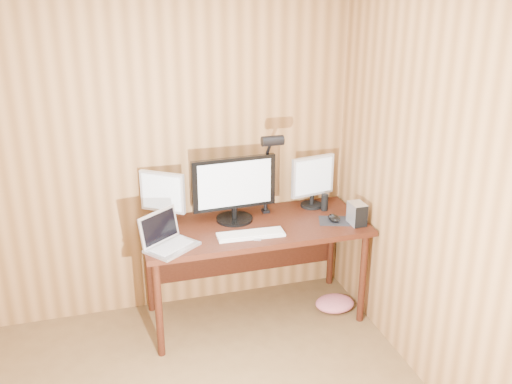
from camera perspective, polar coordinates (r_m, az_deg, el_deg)
name	(u,v)px	position (r m, az deg, el deg)	size (l,w,h in m)	color
room_shell	(139,301)	(2.28, -11.59, -10.60)	(4.00, 4.00, 4.00)	brown
desk	(251,236)	(4.20, -0.47, -4.43)	(1.60, 0.70, 0.75)	#34140B
monitor_center	(234,188)	(4.07, -2.20, 0.39)	(0.61, 0.27, 0.48)	black
monitor_left	(163,196)	(4.09, -9.32, -0.43)	(0.29, 0.22, 0.38)	black
monitor_right	(313,180)	(4.35, 5.68, 1.19)	(0.35, 0.17, 0.40)	black
laptop	(167,239)	(3.78, -8.93, -4.64)	(0.41, 0.39, 0.23)	silver
keyboard	(251,234)	(3.91, -0.53, -4.26)	(0.47, 0.16, 0.02)	silver
mousepad	(334,221)	(4.18, 7.80, -2.88)	(0.21, 0.17, 0.00)	black
mouse	(334,218)	(4.17, 7.81, -2.60)	(0.07, 0.12, 0.04)	black
hard_drive	(357,214)	(4.13, 10.08, -2.16)	(0.10, 0.15, 0.16)	silver
phone	(257,237)	(3.89, 0.12, -4.50)	(0.07, 0.11, 0.01)	silver
speaker	(325,202)	(4.34, 6.87, -1.03)	(0.05, 0.05, 0.13)	black
desk_lamp	(269,163)	(4.08, 1.34, 2.97)	(0.15, 0.22, 0.68)	black
fabric_pile	(335,303)	(4.52, 7.88, -10.99)	(0.30, 0.25, 0.10)	#C8606D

